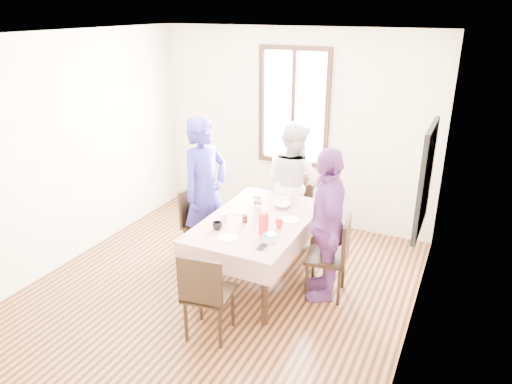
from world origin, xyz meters
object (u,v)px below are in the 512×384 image
Objects in this scene: chair_near at (209,293)px; person_far at (293,185)px; person_left at (205,192)px; chair_far at (293,209)px; person_right at (327,225)px; chair_left at (205,226)px; dining_table at (258,250)px; chair_right at (327,257)px.

person_far is (0.00, 2.12, 0.35)m from chair_near.
person_left is at bearing 113.92° from chair_near.
person_left reaches higher than chair_far.
person_far is 1.26m from person_right.
chair_left is 1.25m from person_far.
person_right is (0.77, 0.05, 0.46)m from dining_table.
dining_table is 0.89m from person_right.
dining_table is 1.71× the size of chair_left.
dining_table is 1.07m from chair_near.
person_far is (0.77, 0.90, -0.09)m from person_left.
chair_left is 0.56× the size of person_far.
chair_left is at bearing 47.14° from chair_far.
chair_far is 0.51× the size of person_left.
person_right reaches higher than chair_right.
person_left is at bearing 78.67° from chair_right.
person_far is (0.00, 1.05, 0.43)m from dining_table.
person_left reaches higher than chair_right.
dining_table is 0.94× the size of person_right.
chair_near is at bearing 40.86° from chair_left.
chair_left is at bearing 114.62° from chair_near.
person_left is (-0.77, -0.92, 0.44)m from chair_far.
chair_near is at bearing -132.03° from person_left.
person_right reaches higher than person_far.
chair_left and chair_near have the same top height.
chair_right is at bearing 152.36° from person_far.
chair_far is at bearing 81.71° from chair_near.
chair_left is 1.00× the size of chair_right.
chair_right is 0.38m from person_right.
person_left is 1.54m from person_right.
chair_left is 0.51× the size of person_left.
chair_far is 1.00× the size of chair_near.
person_right is (1.55, -0.10, 0.38)m from chair_left.
person_far reaches higher than chair_right.
chair_left is at bearing 169.49° from dining_table.
chair_left is 0.55× the size of person_right.
person_left is 1.11× the size of person_far.
chair_far is 1.28m from person_left.
person_far is (0.79, 0.90, 0.35)m from chair_left.
person_right is at bearing 82.25° from chair_right.
person_left is at bearing 169.21° from dining_table.
dining_table is 0.96× the size of person_far.
chair_far is at bearing 147.54° from chair_left.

